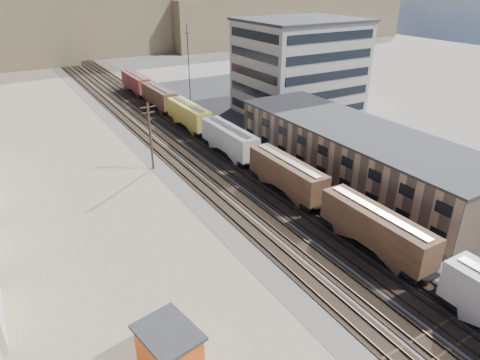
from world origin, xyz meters
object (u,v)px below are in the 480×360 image
freight_train (255,154)px  utility_pole_north (150,135)px  parked_car_blue (340,138)px  maintenance_shed (169,349)px

freight_train → utility_pole_north: size_ratio=11.97×
freight_train → parked_car_blue: (18.95, 2.83, -1.97)m
maintenance_shed → parked_car_blue: bearing=33.9°
parked_car_blue → utility_pole_north: bearing=106.7°
utility_pole_north → parked_car_blue: bearing=-10.6°
maintenance_shed → parked_car_blue: 51.34m
parked_car_blue → maintenance_shed: bearing=151.2°
maintenance_shed → parked_car_blue: (42.63, 28.61, -0.93)m
utility_pole_north → maintenance_shed: 36.47m
utility_pole_north → maintenance_shed: utility_pole_north is taller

